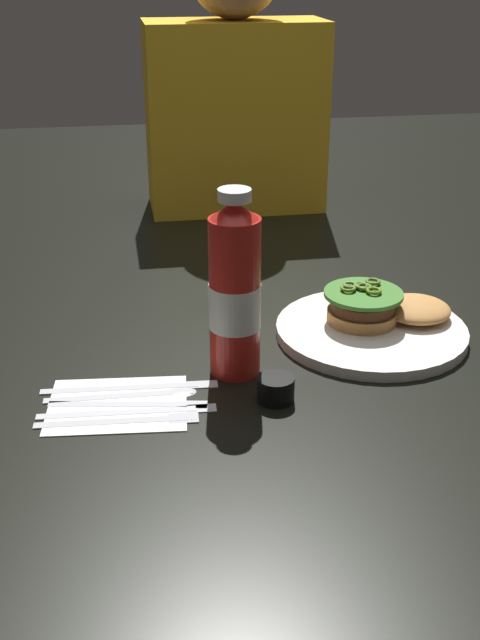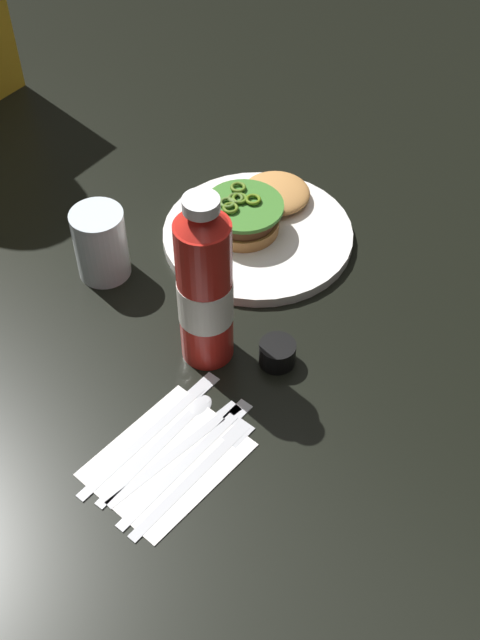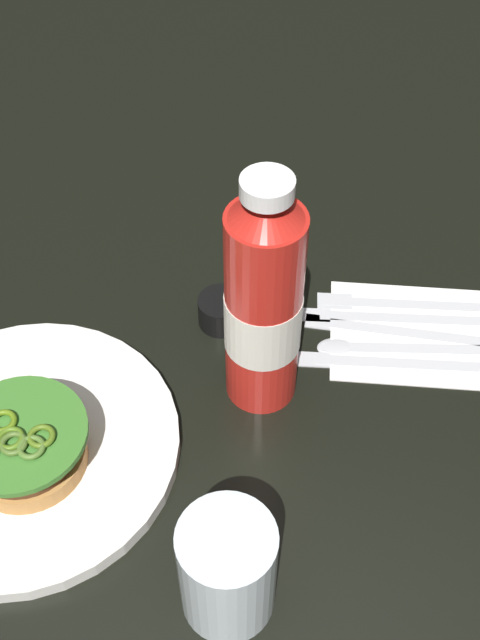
% 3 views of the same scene
% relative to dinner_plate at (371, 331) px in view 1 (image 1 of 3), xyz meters
% --- Properties ---
extents(ground_plane, '(3.00, 3.00, 0.00)m').
position_rel_dinner_plate_xyz_m(ground_plane, '(-0.13, 0.07, -0.01)').
color(ground_plane, black).
extents(dinner_plate, '(0.27, 0.27, 0.02)m').
position_rel_dinner_plate_xyz_m(dinner_plate, '(0.00, 0.00, 0.00)').
color(dinner_plate, white).
rests_on(dinner_plate, ground_plane).
extents(burger_sandwich, '(0.19, 0.11, 0.05)m').
position_rel_dinner_plate_xyz_m(burger_sandwich, '(0.02, 0.02, 0.03)').
color(burger_sandwich, '#BD8043').
rests_on(burger_sandwich, dinner_plate).
extents(ketchup_bottle, '(0.07, 0.07, 0.25)m').
position_rel_dinner_plate_xyz_m(ketchup_bottle, '(-0.21, -0.07, 0.11)').
color(ketchup_bottle, red).
rests_on(ketchup_bottle, ground_plane).
extents(water_glass, '(0.07, 0.07, 0.10)m').
position_rel_dinner_plate_xyz_m(water_glass, '(-0.18, 0.13, 0.04)').
color(water_glass, silver).
rests_on(water_glass, ground_plane).
extents(condiment_cup, '(0.05, 0.05, 0.03)m').
position_rel_dinner_plate_xyz_m(condiment_cup, '(-0.17, -0.15, 0.01)').
color(condiment_cup, black).
rests_on(condiment_cup, ground_plane).
extents(napkin, '(0.18, 0.15, 0.00)m').
position_rel_dinner_plate_xyz_m(napkin, '(-0.37, -0.13, -0.01)').
color(napkin, white).
rests_on(napkin, ground_plane).
extents(fork_utensil, '(0.19, 0.03, 0.00)m').
position_rel_dinner_plate_xyz_m(fork_utensil, '(-0.35, -0.17, -0.00)').
color(fork_utensil, silver).
rests_on(fork_utensil, napkin).
extents(steak_knife, '(0.22, 0.03, 0.00)m').
position_rel_dinner_plate_xyz_m(steak_knife, '(-0.34, -0.15, -0.00)').
color(steak_knife, silver).
rests_on(steak_knife, napkin).
extents(butter_knife, '(0.20, 0.05, 0.00)m').
position_rel_dinner_plate_xyz_m(butter_knife, '(-0.34, -0.14, -0.00)').
color(butter_knife, silver).
rests_on(butter_knife, napkin).
extents(spoon_utensil, '(0.19, 0.03, 0.00)m').
position_rel_dinner_plate_xyz_m(spoon_utensil, '(-0.34, -0.11, -0.00)').
color(spoon_utensil, silver).
rests_on(spoon_utensil, napkin).
extents(table_knife, '(0.23, 0.03, 0.00)m').
position_rel_dinner_plate_xyz_m(table_knife, '(-0.34, -0.10, -0.00)').
color(table_knife, silver).
rests_on(table_knife, napkin).
extents(diner_person, '(0.36, 0.19, 0.57)m').
position_rel_dinner_plate_xyz_m(diner_person, '(-0.09, 0.66, 0.24)').
color(diner_person, gold).
rests_on(diner_person, ground_plane).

